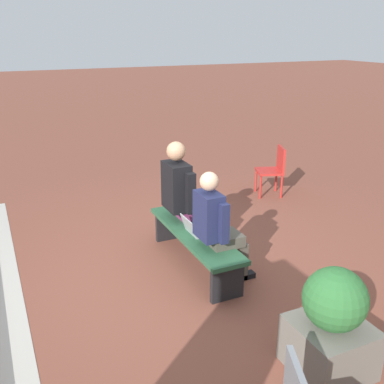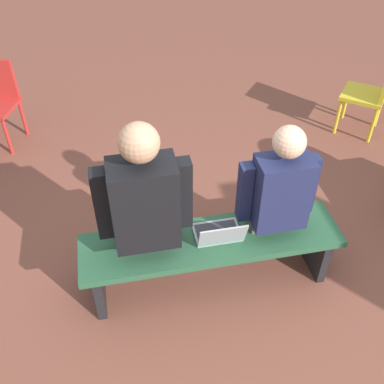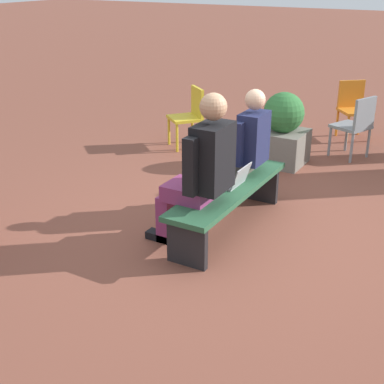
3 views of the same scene
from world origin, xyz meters
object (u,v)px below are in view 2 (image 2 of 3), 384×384
at_px(laptop, 219,233).
at_px(plastic_chair_foreground, 373,91).
at_px(bench, 211,248).
at_px(person_student, 273,196).
at_px(person_adult, 144,207).

distance_m(laptop, plastic_chair_foreground, 2.64).
distance_m(bench, laptop, 0.15).
height_order(person_student, laptop, person_student).
distance_m(person_adult, plastic_chair_foreground, 3.00).
xyz_separation_m(person_student, person_adult, (0.87, -0.01, 0.05)).
bearing_deg(bench, laptop, 165.79).
bearing_deg(laptop, person_adult, -10.00).
height_order(bench, laptop, laptop).
bearing_deg(plastic_chair_foreground, laptop, 39.17).
height_order(person_adult, laptop, person_adult).
bearing_deg(laptop, plastic_chair_foreground, -140.83).
height_order(person_adult, plastic_chair_foreground, person_adult).
height_order(laptop, plastic_chair_foreground, plastic_chair_foreground).
relative_size(bench, plastic_chair_foreground, 2.14).
relative_size(person_student, laptop, 4.09).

